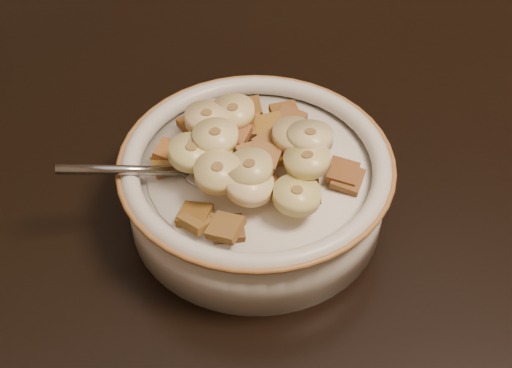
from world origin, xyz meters
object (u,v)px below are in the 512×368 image
object	(u,v)px
chair	(265,5)
spoon	(214,171)
cereal_bowl	(256,192)
table	(469,80)

from	to	relation	value
chair	spoon	size ratio (longest dim) A/B	20.93
chair	spoon	world-z (taller)	chair
cereal_bowl	table	bearing A→B (deg)	23.84
chair	cereal_bowl	size ratio (longest dim) A/B	5.02
table	chair	bearing A→B (deg)	90.74
cereal_bowl	spoon	distance (m)	0.04
table	spoon	bearing A→B (deg)	-158.01
chair	cereal_bowl	world-z (taller)	chair
spoon	cereal_bowl	bearing A→B (deg)	90.00
table	cereal_bowl	distance (m)	0.28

